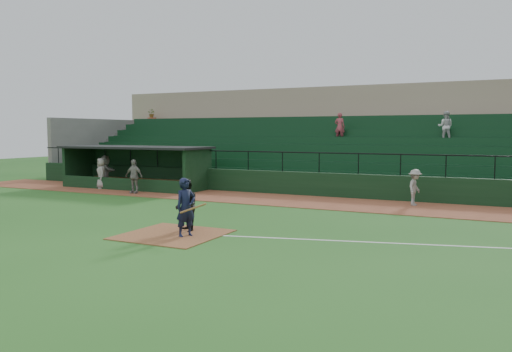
% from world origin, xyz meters
% --- Properties ---
extents(ground, '(90.00, 90.00, 0.00)m').
position_xyz_m(ground, '(0.00, 0.00, 0.00)').
color(ground, '#23581C').
rests_on(ground, ground).
extents(warning_track, '(40.00, 4.00, 0.03)m').
position_xyz_m(warning_track, '(0.00, 8.00, 0.01)').
color(warning_track, brown).
rests_on(warning_track, ground).
extents(home_plate_dirt, '(3.00, 3.00, 0.03)m').
position_xyz_m(home_plate_dirt, '(0.00, -1.00, 0.01)').
color(home_plate_dirt, brown).
rests_on(home_plate_dirt, ground).
extents(foul_line, '(17.49, 4.44, 0.01)m').
position_xyz_m(foul_line, '(8.00, 1.20, 0.01)').
color(foul_line, white).
rests_on(foul_line, ground).
extents(stadium_structure, '(38.00, 13.08, 6.40)m').
position_xyz_m(stadium_structure, '(-0.00, 16.46, 2.30)').
color(stadium_structure, black).
rests_on(stadium_structure, ground).
extents(dugout, '(8.90, 3.20, 2.42)m').
position_xyz_m(dugout, '(-9.75, 9.56, 1.33)').
color(dugout, black).
rests_on(dugout, ground).
extents(batter_at_plate, '(1.13, 0.79, 1.84)m').
position_xyz_m(batter_at_plate, '(0.54, -1.05, 0.92)').
color(batter_at_plate, black).
rests_on(batter_at_plate, ground).
extents(umpire, '(1.06, 1.02, 1.73)m').
position_xyz_m(umpire, '(0.08, -0.34, 0.86)').
color(umpire, black).
rests_on(umpire, ground).
extents(runner, '(0.72, 1.10, 1.59)m').
position_xyz_m(runner, '(5.88, 8.80, 0.83)').
color(runner, gray).
rests_on(runner, warning_track).
extents(dugout_player_a, '(1.06, 0.47, 1.78)m').
position_xyz_m(dugout_player_a, '(-8.09, 6.95, 0.92)').
color(dugout_player_a, gray).
rests_on(dugout_player_a, warning_track).
extents(dugout_player_b, '(1.01, 0.96, 1.74)m').
position_xyz_m(dugout_player_b, '(-11.16, 7.86, 0.90)').
color(dugout_player_b, '#9A9590').
rests_on(dugout_player_b, warning_track).
extents(dugout_player_c, '(1.77, 1.26, 1.84)m').
position_xyz_m(dugout_player_c, '(-11.75, 8.85, 0.95)').
color(dugout_player_c, '#ADA7A2').
rests_on(dugout_player_c, warning_track).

